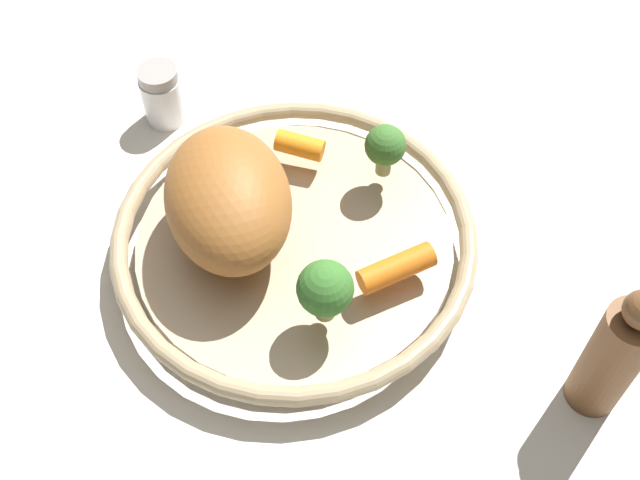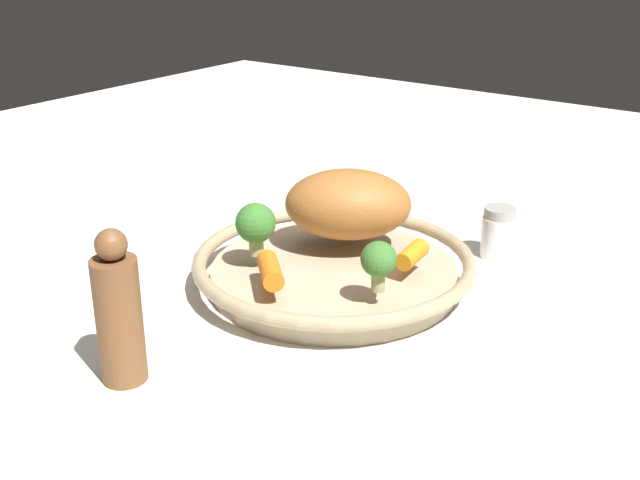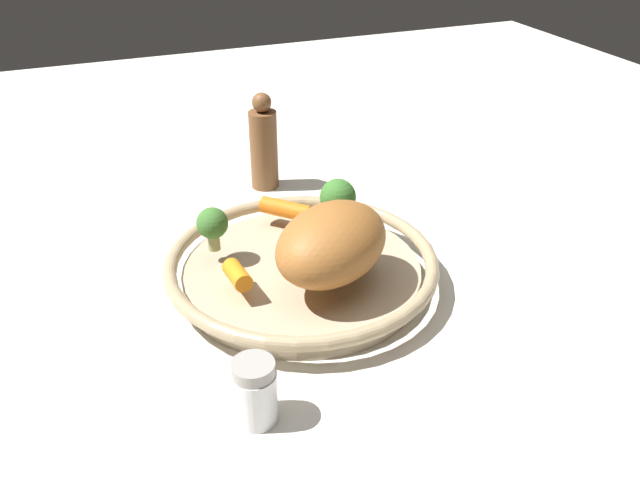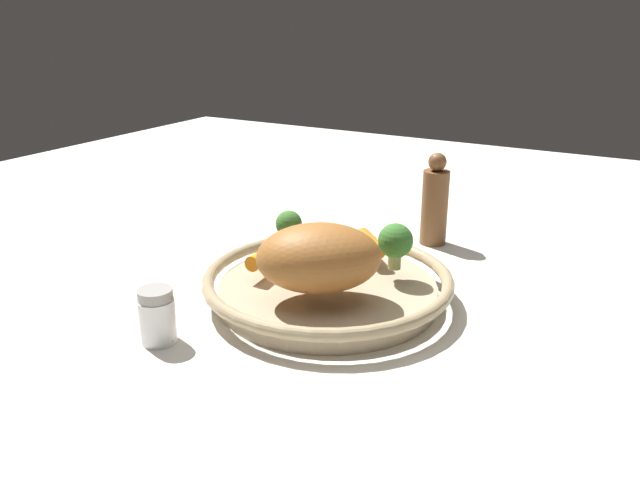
{
  "view_description": "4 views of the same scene",
  "coord_description": "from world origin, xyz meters",
  "px_view_note": "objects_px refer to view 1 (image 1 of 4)",
  "views": [
    {
      "loc": [
        0.37,
        0.16,
        0.59
      ],
      "look_at": [
        0.02,
        0.03,
        0.06
      ],
      "focal_mm": 45.01,
      "sensor_mm": 36.0,
      "label": 1
    },
    {
      "loc": [
        -0.46,
        0.66,
        0.39
      ],
      "look_at": [
        0.02,
        0.0,
        0.05
      ],
      "focal_mm": 44.22,
      "sensor_mm": 36.0,
      "label": 2
    },
    {
      "loc": [
        -0.22,
        -0.62,
        0.45
      ],
      "look_at": [
        0.02,
        -0.02,
        0.07
      ],
      "focal_mm": 37.52,
      "sensor_mm": 36.0,
      "label": 3
    },
    {
      "loc": [
        0.36,
        -0.65,
        0.36
      ],
      "look_at": [
        -0.02,
        0.01,
        0.08
      ],
      "focal_mm": 35.96,
      "sensor_mm": 36.0,
      "label": 4
    }
  ],
  "objects_px": {
    "serving_bowl": "(295,243)",
    "pepper_mill": "(614,356)",
    "roast_chicken_piece": "(228,198)",
    "broccoli_floret_mid": "(385,147)",
    "baby_carrot_back": "(300,146)",
    "broccoli_floret_small": "(325,289)",
    "salt_shaker": "(162,95)",
    "baby_carrot_center": "(396,268)"
  },
  "relations": [
    {
      "from": "serving_bowl",
      "to": "baby_carrot_back",
      "type": "distance_m",
      "value": 0.09
    },
    {
      "from": "serving_bowl",
      "to": "broccoli_floret_mid",
      "type": "distance_m",
      "value": 0.12
    },
    {
      "from": "baby_carrot_back",
      "to": "pepper_mill",
      "type": "xyz_separation_m",
      "value": [
        0.13,
        0.3,
        0.02
      ]
    },
    {
      "from": "roast_chicken_piece",
      "to": "salt_shaker",
      "type": "height_order",
      "value": "roast_chicken_piece"
    },
    {
      "from": "baby_carrot_center",
      "to": "broccoli_floret_mid",
      "type": "distance_m",
      "value": 0.11
    },
    {
      "from": "roast_chicken_piece",
      "to": "baby_carrot_back",
      "type": "height_order",
      "value": "roast_chicken_piece"
    },
    {
      "from": "roast_chicken_piece",
      "to": "baby_carrot_center",
      "type": "bearing_deg",
      "value": 90.92
    },
    {
      "from": "baby_carrot_back",
      "to": "baby_carrot_center",
      "type": "bearing_deg",
      "value": 51.47
    },
    {
      "from": "pepper_mill",
      "to": "broccoli_floret_small",
      "type": "bearing_deg",
      "value": -83.06
    },
    {
      "from": "broccoli_floret_small",
      "to": "salt_shaker",
      "type": "height_order",
      "value": "broccoli_floret_small"
    },
    {
      "from": "serving_bowl",
      "to": "pepper_mill",
      "type": "bearing_deg",
      "value": 81.23
    },
    {
      "from": "roast_chicken_piece",
      "to": "baby_carrot_back",
      "type": "distance_m",
      "value": 0.11
    },
    {
      "from": "baby_carrot_back",
      "to": "broccoli_floret_mid",
      "type": "xyz_separation_m",
      "value": [
        -0.01,
        0.08,
        0.02
      ]
    },
    {
      "from": "baby_carrot_center",
      "to": "serving_bowl",
      "type": "bearing_deg",
      "value": -98.26
    },
    {
      "from": "pepper_mill",
      "to": "roast_chicken_piece",
      "type": "bearing_deg",
      "value": -94.54
    },
    {
      "from": "pepper_mill",
      "to": "salt_shaker",
      "type": "bearing_deg",
      "value": -108.86
    },
    {
      "from": "serving_bowl",
      "to": "broccoli_floret_mid",
      "type": "bearing_deg",
      "value": 150.4
    },
    {
      "from": "broccoli_floret_small",
      "to": "salt_shaker",
      "type": "relative_size",
      "value": 0.94
    },
    {
      "from": "roast_chicken_piece",
      "to": "pepper_mill",
      "type": "height_order",
      "value": "pepper_mill"
    },
    {
      "from": "roast_chicken_piece",
      "to": "broccoli_floret_mid",
      "type": "distance_m",
      "value": 0.15
    },
    {
      "from": "serving_bowl",
      "to": "roast_chicken_piece",
      "type": "height_order",
      "value": "roast_chicken_piece"
    },
    {
      "from": "roast_chicken_piece",
      "to": "pepper_mill",
      "type": "relative_size",
      "value": 1.0
    },
    {
      "from": "serving_bowl",
      "to": "broccoli_floret_small",
      "type": "xyz_separation_m",
      "value": [
        0.07,
        0.05,
        0.05
      ]
    },
    {
      "from": "baby_carrot_back",
      "to": "pepper_mill",
      "type": "height_order",
      "value": "pepper_mill"
    },
    {
      "from": "salt_shaker",
      "to": "pepper_mill",
      "type": "bearing_deg",
      "value": 71.14
    },
    {
      "from": "broccoli_floret_mid",
      "to": "salt_shaker",
      "type": "bearing_deg",
      "value": -95.88
    },
    {
      "from": "baby_carrot_center",
      "to": "salt_shaker",
      "type": "height_order",
      "value": "salt_shaker"
    },
    {
      "from": "broccoli_floret_small",
      "to": "serving_bowl",
      "type": "bearing_deg",
      "value": -141.91
    },
    {
      "from": "serving_bowl",
      "to": "broccoli_floret_small",
      "type": "height_order",
      "value": "broccoli_floret_small"
    },
    {
      "from": "salt_shaker",
      "to": "broccoli_floret_small",
      "type": "bearing_deg",
      "value": 52.74
    },
    {
      "from": "salt_shaker",
      "to": "pepper_mill",
      "type": "xyz_separation_m",
      "value": [
        0.16,
        0.46,
        0.03
      ]
    },
    {
      "from": "roast_chicken_piece",
      "to": "pepper_mill",
      "type": "bearing_deg",
      "value": 85.46
    },
    {
      "from": "broccoli_floret_small",
      "to": "pepper_mill",
      "type": "height_order",
      "value": "pepper_mill"
    },
    {
      "from": "roast_chicken_piece",
      "to": "baby_carrot_center",
      "type": "distance_m",
      "value": 0.15
    },
    {
      "from": "roast_chicken_piece",
      "to": "broccoli_floret_small",
      "type": "bearing_deg",
      "value": 63.51
    },
    {
      "from": "serving_bowl",
      "to": "salt_shaker",
      "type": "distance_m",
      "value": 0.22
    },
    {
      "from": "baby_carrot_back",
      "to": "salt_shaker",
      "type": "distance_m",
      "value": 0.16
    },
    {
      "from": "baby_carrot_center",
      "to": "salt_shaker",
      "type": "distance_m",
      "value": 0.31
    },
    {
      "from": "serving_bowl",
      "to": "baby_carrot_back",
      "type": "height_order",
      "value": "baby_carrot_back"
    },
    {
      "from": "baby_carrot_center",
      "to": "pepper_mill",
      "type": "xyz_separation_m",
      "value": [
        0.03,
        0.17,
        0.02
      ]
    },
    {
      "from": "roast_chicken_piece",
      "to": "salt_shaker",
      "type": "distance_m",
      "value": 0.19
    },
    {
      "from": "roast_chicken_piece",
      "to": "salt_shaker",
      "type": "relative_size",
      "value": 2.29
    }
  ]
}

